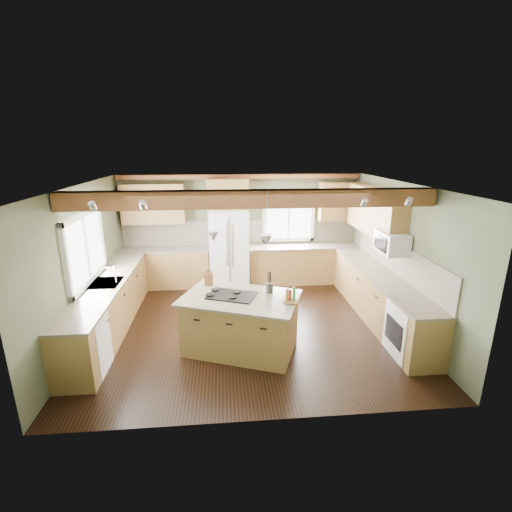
{
  "coord_description": "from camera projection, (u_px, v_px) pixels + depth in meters",
  "views": [
    {
      "loc": [
        -0.43,
        -6.24,
        3.23
      ],
      "look_at": [
        0.17,
        0.3,
        1.26
      ],
      "focal_mm": 26.0,
      "sensor_mm": 36.0,
      "label": 1
    }
  ],
  "objects": [
    {
      "name": "backsplash_right",
      "position": [
        398.0,
        259.0,
        6.86
      ],
      "size": [
        0.03,
        3.7,
        0.58
      ],
      "primitive_type": "cube",
      "color": "brown",
      "rests_on": "wall_right"
    },
    {
      "name": "backsplash_back",
      "position": [
        241.0,
        232.0,
        8.94
      ],
      "size": [
        5.58,
        0.03,
        0.58
      ],
      "primitive_type": "cube",
      "color": "brown",
      "rests_on": "wall_back"
    },
    {
      "name": "wall_back",
      "position": [
        241.0,
        228.0,
        8.92
      ],
      "size": [
        5.6,
        0.0,
        5.6
      ],
      "primitive_type": "plane",
      "rotation": [
        1.57,
        0.0,
        0.0
      ],
      "color": "#474D36",
      "rests_on": "ground"
    },
    {
      "name": "pendant_right",
      "position": [
        267.0,
        240.0,
        5.48
      ],
      "size": [
        0.18,
        0.18,
        0.16
      ],
      "primitive_type": "cone",
      "rotation": [
        3.14,
        0.0,
        0.0
      ],
      "color": "#B2B2B7",
      "rests_on": "ceiling"
    },
    {
      "name": "utensil_crock",
      "position": [
        269.0,
        288.0,
        6.03
      ],
      "size": [
        0.13,
        0.13,
        0.16
      ],
      "primitive_type": "cylinder",
      "rotation": [
        0.0,
        0.0,
        -0.08
      ],
      "color": "#483D3A",
      "rests_on": "island_top"
    },
    {
      "name": "base_cab_back_right",
      "position": [
        303.0,
        264.0,
        9.02
      ],
      "size": [
        2.62,
        0.6,
        0.88
      ],
      "primitive_type": "cube",
      "color": "brown",
      "rests_on": "floor"
    },
    {
      "name": "counter_right",
      "position": [
        381.0,
        275.0,
        6.92
      ],
      "size": [
        0.64,
        3.74,
        0.04
      ],
      "primitive_type": "cube",
      "color": "brown",
      "rests_on": "base_cab_right"
    },
    {
      "name": "wall_left",
      "position": [
        84.0,
        263.0,
        6.3
      ],
      "size": [
        0.0,
        5.0,
        5.0
      ],
      "primitive_type": "plane",
      "rotation": [
        1.57,
        0.0,
        1.57
      ],
      "color": "#474D36",
      "rests_on": "ground"
    },
    {
      "name": "island_top",
      "position": [
        240.0,
        298.0,
        5.88
      ],
      "size": [
        2.1,
        1.72,
        0.04
      ],
      "primitive_type": "cube",
      "rotation": [
        0.0,
        0.0,
        -0.37
      ],
      "color": "brown",
      "rests_on": "island"
    },
    {
      "name": "dishwasher",
      "position": [
        84.0,
        346.0,
        5.38
      ],
      "size": [
        0.6,
        0.6,
        0.84
      ],
      "primitive_type": "cube",
      "color": "white",
      "rests_on": "floor"
    },
    {
      "name": "bottle_tray",
      "position": [
        291.0,
        295.0,
        5.65
      ],
      "size": [
        0.34,
        0.34,
        0.24
      ],
      "primitive_type": null,
      "rotation": [
        0.0,
        0.0,
        -0.47
      ],
      "color": "brown",
      "rests_on": "island_top"
    },
    {
      "name": "faucet",
      "position": [
        116.0,
        275.0,
        6.46
      ],
      "size": [
        0.02,
        0.02,
        0.28
      ],
      "primitive_type": "cylinder",
      "color": "#B2B2B7",
      "rests_on": "sink"
    },
    {
      "name": "base_cab_left",
      "position": [
        109.0,
        308.0,
        6.62
      ],
      "size": [
        0.6,
        3.7,
        0.88
      ],
      "primitive_type": "cube",
      "color": "brown",
      "rests_on": "floor"
    },
    {
      "name": "microwave",
      "position": [
        392.0,
        243.0,
        6.64
      ],
      "size": [
        0.4,
        0.7,
        0.38
      ],
      "primitive_type": "cube",
      "color": "white",
      "rests_on": "wall_right"
    },
    {
      "name": "ceiling_beam",
      "position": [
        252.0,
        199.0,
        5.44
      ],
      "size": [
        5.55,
        0.26,
        0.26
      ],
      "primitive_type": "cube",
      "color": "#5D2E1A",
      "rests_on": "ceiling"
    },
    {
      "name": "floor",
      "position": [
        249.0,
        325.0,
        6.91
      ],
      "size": [
        5.6,
        5.6,
        0.0
      ],
      "primitive_type": "plane",
      "color": "black",
      "rests_on": "ground"
    },
    {
      "name": "upper_cab_back_left",
      "position": [
        153.0,
        204.0,
        8.4
      ],
      "size": [
        1.4,
        0.35,
        0.9
      ],
      "primitive_type": "cube",
      "color": "brown",
      "rests_on": "wall_back"
    },
    {
      "name": "window_left",
      "position": [
        84.0,
        248.0,
        6.27
      ],
      "size": [
        0.04,
        1.6,
        1.05
      ],
      "primitive_type": "cube",
      "color": "white",
      "rests_on": "wall_left"
    },
    {
      "name": "upper_cab_over_fridge",
      "position": [
        228.0,
        194.0,
        8.49
      ],
      "size": [
        0.96,
        0.35,
        0.7
      ],
      "primitive_type": "cube",
      "color": "brown",
      "rests_on": "wall_back"
    },
    {
      "name": "island",
      "position": [
        241.0,
        324.0,
        6.01
      ],
      "size": [
        1.96,
        1.58,
        0.88
      ],
      "primitive_type": "cube",
      "rotation": [
        0.0,
        0.0,
        -0.37
      ],
      "color": "brown",
      "rests_on": "floor"
    },
    {
      "name": "base_cab_back_left",
      "position": [
        166.0,
        268.0,
        8.73
      ],
      "size": [
        2.02,
        0.6,
        0.88
      ],
      "primitive_type": "cube",
      "color": "brown",
      "rests_on": "floor"
    },
    {
      "name": "window_back",
      "position": [
        288.0,
        218.0,
        8.93
      ],
      "size": [
        1.1,
        0.04,
        1.0
      ],
      "primitive_type": "cube",
      "color": "white",
      "rests_on": "wall_back"
    },
    {
      "name": "knife_block",
      "position": [
        209.0,
        279.0,
        6.33
      ],
      "size": [
        0.15,
        0.12,
        0.22
      ],
      "primitive_type": "cube",
      "rotation": [
        0.0,
        0.0,
        -0.19
      ],
      "color": "brown",
      "rests_on": "island_top"
    },
    {
      "name": "upper_cab_back_corner",
      "position": [
        338.0,
        201.0,
        8.77
      ],
      "size": [
        0.9,
        0.35,
        0.9
      ],
      "primitive_type": "cube",
      "color": "brown",
      "rests_on": "wall_back"
    },
    {
      "name": "ceiling",
      "position": [
        248.0,
        184.0,
        6.17
      ],
      "size": [
        5.6,
        5.6,
        0.0
      ],
      "primitive_type": "plane",
      "rotation": [
        3.14,
        0.0,
        0.0
      ],
      "color": "silver",
      "rests_on": "wall_back"
    },
    {
      "name": "counter_back_right",
      "position": [
        304.0,
        246.0,
        8.88
      ],
      "size": [
        2.66,
        0.64,
        0.04
      ],
      "primitive_type": "cube",
      "color": "brown",
      "rests_on": "base_cab_back_right"
    },
    {
      "name": "soffit_trim",
      "position": [
        240.0,
        176.0,
        8.47
      ],
      "size": [
        5.55,
        0.2,
        0.1
      ],
      "primitive_type": "cube",
      "color": "#5D2E1A",
      "rests_on": "ceiling"
    },
    {
      "name": "wall_right",
      "position": [
        400.0,
        255.0,
        6.78
      ],
      "size": [
        0.0,
        5.0,
        5.0
      ],
      "primitive_type": "plane",
      "rotation": [
        1.57,
        0.0,
        -1.57
      ],
      "color": "#474D36",
      "rests_on": "ground"
    },
    {
      "name": "pendant_left",
      "position": [
        213.0,
        236.0,
        5.7
      ],
      "size": [
        0.18,
        0.18,
        0.16
      ],
      "primitive_type": "cone",
      "rotation": [
        3.14,
        0.0,
        0.0
      ],
      "color": "#B2B2B7",
      "rests_on": "ceiling"
    },
    {
      "name": "sink",
      "position": [
        106.0,
        283.0,
        6.48
      ],
      "size": [
        0.5,
        0.65,
        0.03
      ],
      "primitive_type": "cube",
      "color": "#262628",
      "rests_on": "counter_left"
    },
    {
      "name": "upper_cab_right",
      "position": [
        375.0,
        211.0,
        7.44
      ],
      "size": [
        0.35,
        2.2,
        0.9
      ],
      "primitive_type": "cube",
      "color": "brown",
      "rests_on": "wall_right"
    },
    {
      "name": "cooktop",
      "position": [
        232.0,
        295.0,
        5.9
      ],
      "size": [
        0.86,
        0.72,
        0.02
      ],
      "primitive_type": "cube",
      "rotation": [
        0.0,
        0.0,
        -0.37
      ],
      "color": "black",
      "rests_on": "island_top"
    },
    {
      "name": "base_cab_right",
      "position": [
        379.0,
        298.0,
        7.05
      ],
      "size": [
        0.6,
        3.7,
        0.88
      ],
      "primitive_type": "cube",
      "color": "brown",
      "rests_on": "floor"
    },
    {
      "name": "oven",
      "position": [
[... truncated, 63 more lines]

